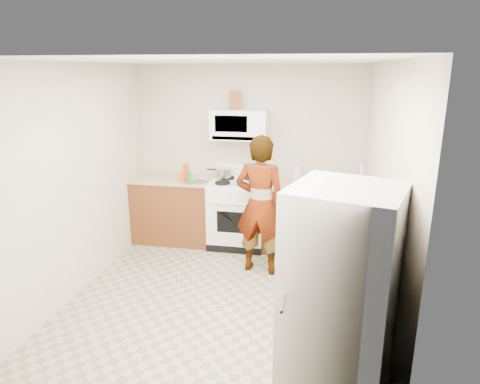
% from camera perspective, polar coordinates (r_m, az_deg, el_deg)
% --- Properties ---
extents(floor, '(3.60, 3.60, 0.00)m').
position_cam_1_polar(floor, '(4.88, -2.50, -13.72)').
color(floor, gray).
rests_on(floor, ground).
extents(back_wall, '(3.20, 0.02, 2.50)m').
position_cam_1_polar(back_wall, '(6.11, 1.17, 4.97)').
color(back_wall, beige).
rests_on(back_wall, floor).
extents(right_wall, '(0.02, 3.60, 2.50)m').
position_cam_1_polar(right_wall, '(4.33, 18.25, -0.51)').
color(right_wall, beige).
rests_on(right_wall, floor).
extents(cabinet_left, '(1.12, 0.62, 0.90)m').
position_cam_1_polar(cabinet_left, '(6.29, -8.73, -2.44)').
color(cabinet_left, brown).
rests_on(cabinet_left, floor).
extents(counter_left, '(1.14, 0.64, 0.03)m').
position_cam_1_polar(counter_left, '(6.15, -8.91, 1.69)').
color(counter_left, tan).
rests_on(counter_left, cabinet_left).
extents(cabinet_right, '(0.80, 0.62, 0.90)m').
position_cam_1_polar(cabinet_right, '(5.96, 7.12, -3.42)').
color(cabinet_right, brown).
rests_on(cabinet_right, floor).
extents(counter_right, '(0.82, 0.64, 0.03)m').
position_cam_1_polar(counter_right, '(5.82, 7.28, 0.92)').
color(counter_right, tan).
rests_on(counter_right, cabinet_right).
extents(gas_range, '(0.76, 0.65, 1.13)m').
position_cam_1_polar(gas_range, '(6.03, -0.29, -2.70)').
color(gas_range, white).
rests_on(gas_range, floor).
extents(microwave, '(0.76, 0.38, 0.40)m').
position_cam_1_polar(microwave, '(5.88, -0.07, 8.99)').
color(microwave, white).
rests_on(microwave, back_wall).
extents(person, '(0.67, 0.49, 1.71)m').
position_cam_1_polar(person, '(5.14, 2.74, -1.77)').
color(person, tan).
rests_on(person, floor).
extents(fridge, '(0.88, 0.88, 1.70)m').
position_cam_1_polar(fridge, '(3.15, 13.19, -14.39)').
color(fridge, beige).
rests_on(fridge, floor).
extents(kettle, '(0.16, 0.16, 0.16)m').
position_cam_1_polar(kettle, '(6.00, 7.62, 2.34)').
color(kettle, silver).
rests_on(kettle, counter_right).
extents(jug, '(0.17, 0.17, 0.24)m').
position_cam_1_polar(jug, '(5.90, -0.71, 12.13)').
color(jug, brown).
rests_on(jug, microwave).
extents(saucepan, '(0.25, 0.25, 0.12)m').
position_cam_1_polar(saucepan, '(6.05, -2.20, 2.58)').
color(saucepan, '#ADACB1').
rests_on(saucepan, gas_range).
extents(tray, '(0.29, 0.23, 0.05)m').
position_cam_1_polar(tray, '(5.73, 0.24, 1.19)').
color(tray, silver).
rests_on(tray, gas_range).
extents(bottle_spray, '(0.10, 0.10, 0.26)m').
position_cam_1_polar(bottle_spray, '(5.86, -7.22, 2.49)').
color(bottle_spray, '#C0370E').
rests_on(bottle_spray, counter_left).
extents(bottle_hot_sauce, '(0.05, 0.05, 0.16)m').
position_cam_1_polar(bottle_hot_sauce, '(5.89, -7.93, 2.06)').
color(bottle_hot_sauce, '#CB5F16').
rests_on(bottle_hot_sauce, counter_left).
extents(bottle_green_cap, '(0.07, 0.07, 0.18)m').
position_cam_1_polar(bottle_green_cap, '(5.76, -6.74, 1.87)').
color(bottle_green_cap, '#1D8518').
rests_on(bottle_green_cap, counter_left).
extents(pot_lid, '(0.28, 0.28, 0.01)m').
position_cam_1_polar(pot_lid, '(5.90, -5.54, 1.44)').
color(pot_lid, silver).
rests_on(pot_lid, counter_left).
extents(broom, '(0.16, 0.28, 1.36)m').
position_cam_1_polar(broom, '(5.43, 15.92, -3.24)').
color(broom, white).
rests_on(broom, floor).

